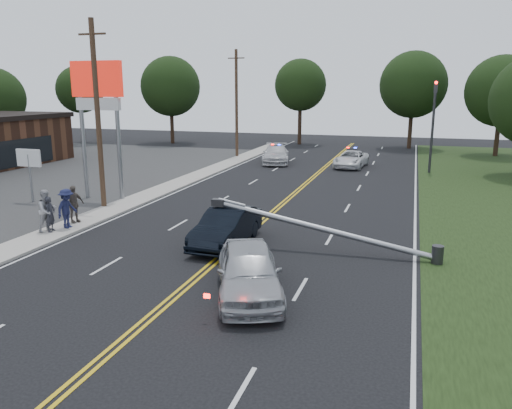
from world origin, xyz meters
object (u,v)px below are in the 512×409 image
(small_sign, at_px, (29,162))
(crashed_sedan, at_px, (226,227))
(waiting_sedan, at_px, (249,271))
(bystander_c, at_px, (67,208))
(utility_pole_mid, at_px, (98,115))
(bystander_a, at_px, (50,214))
(fallen_streetlight, at_px, (335,231))
(traffic_signal, at_px, (433,119))
(bystander_b, at_px, (47,210))
(bystander_d, at_px, (73,204))
(pylon_sign, at_px, (98,97))
(utility_pole_far, at_px, (237,103))
(emergency_a, at_px, (351,159))
(emergency_b, at_px, (276,154))

(small_sign, distance_m, crashed_sedan, 14.36)
(waiting_sedan, xyz_separation_m, bystander_c, (-10.43, 4.65, 0.21))
(utility_pole_mid, distance_m, waiting_sedan, 15.15)
(waiting_sedan, relative_size, bystander_a, 3.01)
(bystander_c, bearing_deg, bystander_a, 160.04)
(small_sign, bearing_deg, fallen_streetlight, -12.40)
(traffic_signal, distance_m, utility_pole_mid, 25.12)
(bystander_b, bearing_deg, utility_pole_mid, 19.55)
(utility_pole_mid, bearing_deg, bystander_d, -78.95)
(pylon_sign, bearing_deg, small_sign, -150.26)
(fallen_streetlight, distance_m, utility_pole_far, 29.54)
(small_sign, height_order, fallen_streetlight, small_sign)
(fallen_streetlight, height_order, utility_pole_mid, utility_pole_mid)
(small_sign, bearing_deg, utility_pole_mid, 0.00)
(small_sign, bearing_deg, bystander_a, -42.92)
(utility_pole_far, relative_size, bystander_c, 5.41)
(traffic_signal, relative_size, bystander_b, 3.66)
(waiting_sedan, relative_size, bystander_b, 2.54)
(emergency_a, xyz_separation_m, bystander_d, (-10.59, -22.39, 0.35))
(small_sign, relative_size, traffic_signal, 0.44)
(small_sign, xyz_separation_m, bystander_d, (5.47, -3.44, -1.31))
(utility_pole_mid, relative_size, emergency_a, 2.05)
(traffic_signal, xyz_separation_m, bystander_d, (-16.83, -21.44, -3.18))
(bystander_a, relative_size, bystander_b, 0.84)
(utility_pole_mid, bearing_deg, fallen_streetlight, -16.64)
(utility_pole_far, distance_m, bystander_b, 27.37)
(utility_pole_mid, height_order, bystander_a, utility_pole_mid)
(pylon_sign, height_order, crashed_sedan, pylon_sign)
(bystander_c, relative_size, bystander_d, 1.02)
(pylon_sign, relative_size, utility_pole_far, 0.80)
(traffic_signal, height_order, bystander_b, traffic_signal)
(bystander_b, bearing_deg, bystander_c, -20.07)
(pylon_sign, xyz_separation_m, small_sign, (-3.50, -2.00, -3.66))
(small_sign, height_order, emergency_a, small_sign)
(small_sign, bearing_deg, crashed_sedan, -17.13)
(pylon_sign, relative_size, emergency_a, 1.64)
(utility_pole_mid, relative_size, bystander_d, 5.51)
(pylon_sign, height_order, emergency_a, pylon_sign)
(pylon_sign, distance_m, utility_pole_far, 20.06)
(emergency_a, bearing_deg, traffic_signal, -2.93)
(bystander_a, xyz_separation_m, bystander_d, (-0.01, 1.66, 0.10))
(traffic_signal, height_order, bystander_c, traffic_signal)
(pylon_sign, relative_size, bystander_d, 4.41)
(bystander_d, bearing_deg, utility_pole_mid, 34.70)
(utility_pole_far, distance_m, emergency_a, 12.48)
(traffic_signal, xyz_separation_m, emergency_b, (-12.89, 1.33, -3.41))
(waiting_sedan, bearing_deg, traffic_signal, 55.82)
(utility_pole_far, relative_size, emergency_b, 1.82)
(emergency_a, distance_m, emergency_b, 6.67)
(small_sign, relative_size, bystander_b, 1.61)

